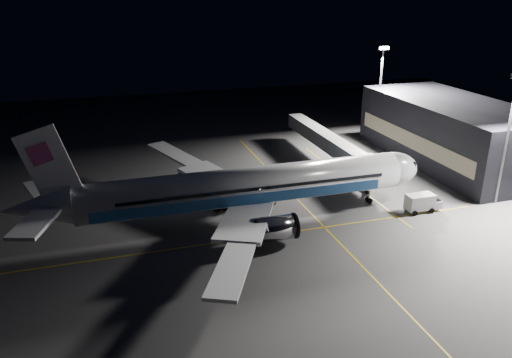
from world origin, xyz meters
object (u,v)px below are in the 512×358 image
Objects in this scene: jet_bridge at (331,143)px; safety_cone_b at (276,202)px; airliner at (239,188)px; floodlight_mast_north at (380,85)px; baggage_tug at (185,175)px; safety_cone_a at (244,184)px; safety_cone_c at (188,209)px; floodlight_mast_south at (509,128)px; service_truck at (423,202)px.

jet_bridge is 21.73m from safety_cone_b.
airliner is 52.56m from floodlight_mast_north.
safety_cone_b is (12.06, -15.25, -0.49)m from baggage_tug.
jet_bridge is 55.35× the size of safety_cone_a.
safety_cone_c reaches higher than safety_cone_a.
baggage_tug is 11.20m from safety_cone_a.
jet_bridge is 31.05m from floodlight_mast_south.
airliner is 14.78m from safety_cone_a.
jet_bridge is 19.71m from safety_cone_a.
airliner is 91.65× the size of safety_cone_c.
floodlight_mast_north reaches higher than service_truck.
floodlight_mast_north is 45.67m from safety_cone_b.
safety_cone_c is at bearing -77.55° from baggage_tug.
floodlight_mast_south is 7.56× the size of baggage_tug.
service_truck is at bearing -24.27° from safety_cone_b.
safety_cone_a is at bearing 152.27° from floodlight_mast_south.
service_truck reaches higher than safety_cone_b.
floodlight_mast_south reaches higher than airliner.
floodlight_mast_south is 37.45m from safety_cone_b.
floodlight_mast_south is at bearing -90.00° from floodlight_mast_north.
airliner is 10.00m from safety_cone_c.
airliner is 28.54m from service_truck.
service_truck is at bearing -78.58° from jet_bridge.
floodlight_mast_south is (18.00, -24.07, 7.79)m from jet_bridge.
floodlight_mast_south reaches higher than safety_cone_a.
service_truck is 8.39× the size of safety_cone_c.
jet_bridge is 63.71× the size of safety_cone_b.
baggage_tug is at bearing 147.48° from safety_cone_a.
safety_cone_a is (-18.63, -4.82, -4.27)m from jet_bridge.
safety_cone_c is (-47.87, -26.46, -12.04)m from floodlight_mast_north.
jet_bridge is 6.12× the size of service_truck.
airliner is at bearing -141.96° from jet_bridge.
floodlight_mast_south is 43.10m from safety_cone_a.
jet_bridge is 28.35m from baggage_tug.
floodlight_mast_north is at bearing 39.46° from safety_cone_b.
safety_cone_c is at bearing 173.71° from safety_cone_b.
safety_cone_c is at bearing -157.25° from jet_bridge.
jet_bridge reaches higher than baggage_tug.
safety_cone_c is (-34.60, 10.87, -1.19)m from service_truck.
jet_bridge is at bearing 100.81° from service_truck.
baggage_tug is at bearing 151.25° from floodlight_mast_south.
floodlight_mast_north is at bearing 37.74° from jet_bridge.
airliner reaches higher than jet_bridge.
jet_bridge is 32.67m from safety_cone_c.
baggage_tug reaches higher than safety_cone_b.
jet_bridge is at bearing 126.79° from floodlight_mast_south.
service_truck is 29.87m from safety_cone_a.
jet_bridge is at bearing 17.53° from baggage_tug.
baggage_tug reaches higher than safety_cone_a.
floodlight_mast_north reaches higher than safety_cone_a.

